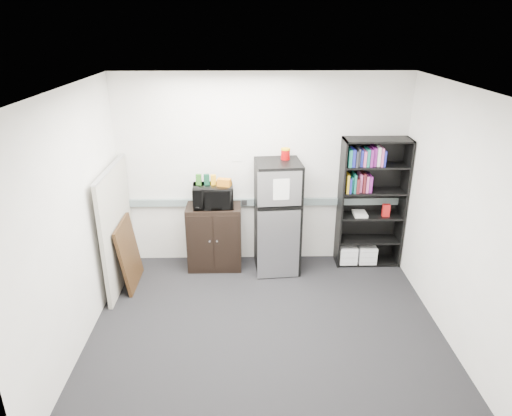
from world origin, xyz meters
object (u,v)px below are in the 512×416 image
Objects in this scene: cabinet at (215,236)px; refrigerator at (277,217)px; bookshelf at (370,200)px; microwave at (213,196)px; cubicle_partition at (117,227)px.

refrigerator reaches higher than cabinet.
refrigerator is at bearing -173.61° from bookshelf.
cabinet is at bearing 86.02° from microwave.
bookshelf is 1.32m from refrigerator.
bookshelf reaches higher than cabinet.
cabinet is 0.62m from microwave.
bookshelf is at bearing 1.64° from refrigerator.
cubicle_partition is at bearing -175.56° from refrigerator.
cabinet is 1.73× the size of microwave.
cubicle_partition is 2.99× the size of microwave.
cubicle_partition is 1.73× the size of cabinet.
bookshelf is 1.14× the size of cubicle_partition.
cubicle_partition is 2.13m from refrigerator.
bookshelf is 2.19m from microwave.
refrigerator is (0.88, -0.06, -0.30)m from microwave.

